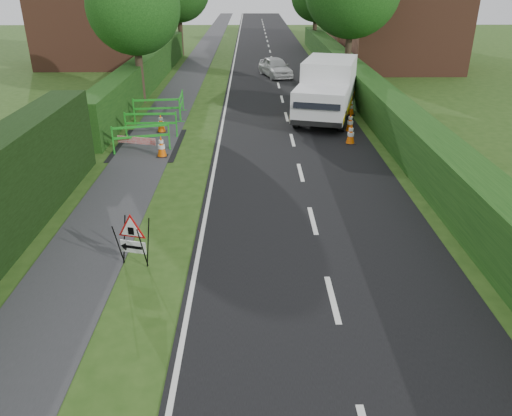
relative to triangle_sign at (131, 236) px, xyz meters
name	(u,v)px	position (x,y,z in m)	size (l,w,h in m)	color
ground	(203,333)	(1.74, -2.35, -0.74)	(120.00, 120.00, 0.00)	#264614
road_surface	(270,53)	(4.24, 32.65, -0.74)	(6.00, 90.00, 0.02)	black
footpath	(203,53)	(-1.26, 32.65, -0.74)	(2.00, 90.00, 0.02)	#2D2D30
hedge_west_far	(149,86)	(-3.26, 19.65, -0.74)	(1.00, 24.00, 1.80)	#14380F
hedge_east	(370,111)	(8.24, 13.65, -0.74)	(1.20, 50.00, 1.50)	#14380F
house_west	(95,21)	(-8.26, 27.65, 2.16)	(7.50, 7.40, 7.88)	brown
house_east_a	(402,23)	(12.74, 25.65, 2.16)	(7.50, 7.40, 7.88)	brown
house_east_b	(371,10)	(13.74, 39.65, 2.16)	(7.50, 7.40, 7.88)	brown
tree_nw	(134,7)	(-2.86, 15.65, 3.74)	(4.40, 4.40, 6.70)	#2D2116
triangle_sign	(131,236)	(0.00, 0.00, 0.00)	(0.89, 0.89, 1.07)	black
works_van	(327,89)	(5.98, 12.52, 0.57)	(3.47, 5.78, 2.48)	silver
traffic_cone_0	(351,134)	(6.42, 8.72, -0.35)	(0.38, 0.38, 0.79)	black
traffic_cone_1	(350,122)	(6.70, 10.37, -0.35)	(0.38, 0.38, 0.79)	black
traffic_cone_2	(351,106)	(7.22, 13.06, -0.35)	(0.38, 0.38, 0.79)	black
traffic_cone_3	(161,146)	(-0.54, 7.30, -0.35)	(0.38, 0.38, 0.79)	black
traffic_cone_4	(161,123)	(-1.04, 10.33, -0.35)	(0.38, 0.38, 0.79)	black
ped_barrier_0	(141,134)	(-1.36, 7.94, -0.11)	(2.08, 0.85, 1.00)	#1C9B20
ped_barrier_1	(151,121)	(-1.33, 9.73, -0.11)	(2.07, 0.41, 1.00)	#1C9B20
ped_barrier_2	(157,107)	(-1.50, 12.13, -0.11)	(2.09, 0.57, 1.00)	#1C9B20
ped_barrier_3	(181,102)	(-0.52, 12.88, -0.11)	(0.47, 2.08, 1.00)	#1C9B20
redwhite_plank	(138,152)	(-1.52, 7.81, -0.74)	(1.50, 0.04, 0.25)	red
hatchback_car	(276,67)	(4.19, 22.51, -0.15)	(1.40, 3.47, 1.18)	silver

